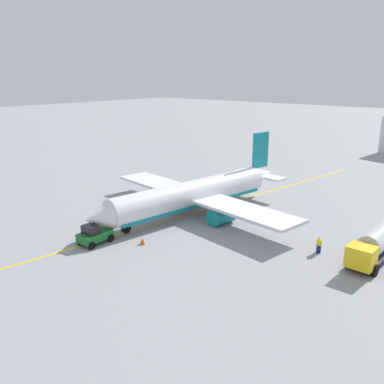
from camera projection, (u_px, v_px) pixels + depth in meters
name	position (u px, v px, depth m)	size (l,w,h in m)	color
ground_plane	(192.00, 214.00, 53.90)	(400.00, 400.00, 0.00)	#939399
airplane	(195.00, 195.00, 53.53)	(31.94, 30.87, 9.47)	white
fuel_tanker	(376.00, 243.00, 40.25)	(10.26, 3.00, 3.15)	#2D2D33
pushback_tug	(94.00, 235.00, 44.26)	(3.69, 2.46, 2.20)	#196B28
refueling_worker	(319.00, 245.00, 41.98)	(0.62, 0.62, 1.71)	navy
safety_cone_nose	(106.00, 226.00, 48.84)	(0.60, 0.60, 0.66)	#F2590F
safety_cone_wingtip	(143.00, 241.00, 44.22)	(0.64, 0.64, 0.71)	#F2590F
taxi_line_marking	(192.00, 214.00, 53.89)	(78.63, 0.30, 0.01)	yellow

